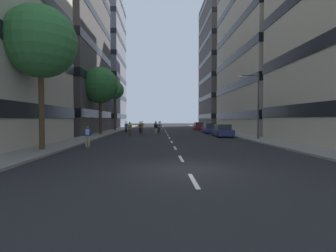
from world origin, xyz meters
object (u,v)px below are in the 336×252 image
(parked_car_mid, at_px, (199,126))
(skater_7, at_px, (126,126))
(skater_2, at_px, (130,128))
(skater_6, at_px, (156,127))
(street_tree_far, at_px, (100,85))
(skater_0, at_px, (160,126))
(skater_4, at_px, (156,126))
(skater_3, at_px, (88,134))
(streetlamp_right, at_px, (255,99))
(street_tree_near, at_px, (115,91))
(parked_car_far, at_px, (210,129))
(skater_1, at_px, (140,127))
(skater_5, at_px, (142,126))
(street_tree_mid, at_px, (41,42))
(parked_car_near, at_px, (222,131))
(skater_8, at_px, (159,126))

(parked_car_mid, xyz_separation_m, skater_7, (-12.81, -9.01, 0.29))
(skater_2, bearing_deg, skater_6, 43.69)
(street_tree_far, bearing_deg, skater_0, 35.64)
(skater_4, bearing_deg, parked_car_mid, 29.98)
(parked_car_mid, xyz_separation_m, skater_3, (-13.15, -29.24, 0.32))
(streetlamp_right, xyz_separation_m, skater_2, (-13.33, 6.83, -3.12))
(skater_2, bearing_deg, street_tree_near, 106.84)
(parked_car_mid, relative_size, skater_7, 2.47)
(parked_car_far, bearing_deg, skater_0, 162.59)
(skater_1, distance_m, skater_5, 5.49)
(skater_5, distance_m, skater_6, 8.43)
(street_tree_far, height_order, skater_3, street_tree_far)
(street_tree_mid, relative_size, skater_7, 5.38)
(streetlamp_right, bearing_deg, parked_car_near, 109.93)
(skater_1, distance_m, skater_3, 18.62)
(parked_car_mid, height_order, parked_car_far, same)
(street_tree_near, xyz_separation_m, streetlamp_right, (17.56, -20.80, -3.11))
(street_tree_far, height_order, skater_1, street_tree_far)
(skater_1, bearing_deg, skater_8, 16.33)
(skater_3, bearing_deg, skater_6, 72.44)
(skater_2, relative_size, skater_6, 1.00)
(parked_car_far, xyz_separation_m, skater_3, (-13.15, -18.67, 0.32))
(street_tree_mid, relative_size, street_tree_far, 1.07)
(skater_2, xyz_separation_m, skater_3, (-1.74, -12.72, 0.00))
(parked_car_mid, distance_m, skater_1, 15.07)
(street_tree_far, xyz_separation_m, skater_2, (4.23, -2.46, -5.66))
(street_tree_near, distance_m, skater_6, 14.60)
(skater_1, bearing_deg, parked_car_far, 1.29)
(skater_2, xyz_separation_m, skater_7, (-1.40, 7.51, -0.03))
(street_tree_mid, height_order, skater_1, street_tree_mid)
(parked_car_near, xyz_separation_m, skater_6, (-8.13, 4.66, 0.29))
(parked_car_mid, xyz_separation_m, skater_2, (-11.41, -16.52, 0.32))
(parked_car_mid, distance_m, street_tree_near, 17.14)
(skater_5, bearing_deg, streetlamp_right, -55.28)
(parked_car_near, height_order, skater_0, skater_0)
(parked_car_mid, distance_m, skater_7, 15.66)
(parked_car_mid, xyz_separation_m, street_tree_near, (-15.64, -2.55, 6.55))
(parked_car_near, xyz_separation_m, skater_4, (-8.26, 13.29, 0.29))
(street_tree_far, height_order, skater_6, street_tree_far)
(parked_car_mid, height_order, street_tree_near, street_tree_near)
(skater_0, height_order, skater_6, same)
(parked_car_mid, relative_size, skater_1, 2.47)
(parked_car_near, height_order, parked_car_far, same)
(streetlamp_right, height_order, skater_8, streetlamp_right)
(parked_car_far, distance_m, street_tree_far, 17.10)
(street_tree_near, distance_m, skater_5, 8.52)
(skater_0, xyz_separation_m, skater_6, (-0.64, -5.17, -0.03))
(skater_2, distance_m, skater_7, 7.64)
(skater_1, distance_m, skater_2, 5.79)
(skater_4, bearing_deg, parked_car_near, -58.14)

